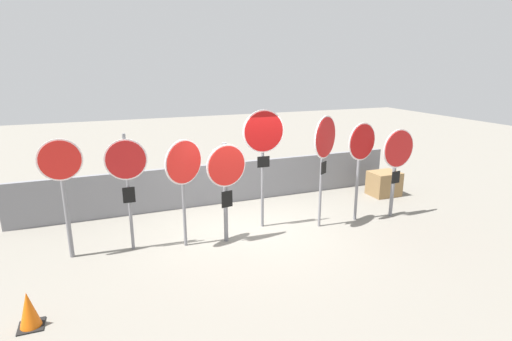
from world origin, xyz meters
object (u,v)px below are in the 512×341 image
at_px(stop_sign_4, 263,141).
at_px(traffic_cone_0, 29,310).
at_px(stop_sign_5, 325,145).
at_px(storage_crate, 384,184).
at_px(stop_sign_2, 184,169).
at_px(stop_sign_0, 62,176).
at_px(stop_sign_7, 397,157).
at_px(stop_sign_1, 127,169).
at_px(stop_sign_6, 361,149).
at_px(stop_sign_3, 226,176).

xyz_separation_m(stop_sign_4, traffic_cone_0, (-4.39, -2.08, -1.70)).
relative_size(stop_sign_5, storage_crate, 3.18).
height_order(stop_sign_2, traffic_cone_0, stop_sign_2).
bearing_deg(stop_sign_0, stop_sign_5, -11.02).
bearing_deg(stop_sign_7, storage_crate, 52.94).
xyz_separation_m(stop_sign_0, stop_sign_1, (1.11, -0.07, 0.03)).
relative_size(stop_sign_1, traffic_cone_0, 4.29).
bearing_deg(stop_sign_6, storage_crate, 21.98).
relative_size(stop_sign_1, stop_sign_7, 1.09).
bearing_deg(stop_sign_4, stop_sign_1, -175.74).
distance_m(stop_sign_0, stop_sign_1, 1.12).
bearing_deg(storage_crate, stop_sign_5, -154.44).
bearing_deg(stop_sign_1, stop_sign_0, 178.40).
bearing_deg(traffic_cone_0, stop_sign_0, 77.80).
height_order(stop_sign_1, stop_sign_2, stop_sign_1).
height_order(stop_sign_0, stop_sign_3, stop_sign_0).
distance_m(stop_sign_6, stop_sign_7, 0.99).
distance_m(stop_sign_1, traffic_cone_0, 2.87).
distance_m(traffic_cone_0, storage_crate, 8.93).
relative_size(stop_sign_0, stop_sign_7, 1.08).
distance_m(stop_sign_5, stop_sign_6, 0.99).
relative_size(stop_sign_7, storage_crate, 2.69).
xyz_separation_m(stop_sign_3, stop_sign_6, (3.19, -0.00, 0.29)).
distance_m(stop_sign_1, stop_sign_3, 1.90).
bearing_deg(stop_sign_0, stop_sign_7, -10.30).
relative_size(stop_sign_0, stop_sign_6, 1.00).
xyz_separation_m(stop_sign_0, stop_sign_4, (3.95, 0.04, 0.35)).
bearing_deg(storage_crate, traffic_cone_0, -160.64).
height_order(stop_sign_1, storage_crate, stop_sign_1).
height_order(stop_sign_1, traffic_cone_0, stop_sign_1).
relative_size(stop_sign_1, stop_sign_6, 1.00).
relative_size(stop_sign_1, stop_sign_3, 1.12).
relative_size(stop_sign_1, storage_crate, 2.93).
bearing_deg(stop_sign_1, stop_sign_5, -2.82).
bearing_deg(stop_sign_0, stop_sign_3, -13.98).
bearing_deg(stop_sign_0, storage_crate, 0.20).
bearing_deg(stop_sign_3, stop_sign_7, -11.97).
xyz_separation_m(stop_sign_2, traffic_cone_0, (-2.59, -1.75, -1.35)).
xyz_separation_m(stop_sign_1, stop_sign_7, (6.00, -0.42, -0.18)).
bearing_deg(stop_sign_5, storage_crate, -6.47).
distance_m(stop_sign_1, stop_sign_2, 1.06).
bearing_deg(stop_sign_3, storage_crate, 4.02).
bearing_deg(stop_sign_0, stop_sign_1, -10.06).
height_order(stop_sign_3, stop_sign_6, stop_sign_6).
bearing_deg(stop_sign_6, stop_sign_4, 155.09).
relative_size(stop_sign_1, stop_sign_4, 0.88).
height_order(stop_sign_0, stop_sign_4, stop_sign_4).
bearing_deg(traffic_cone_0, stop_sign_2, 34.00).
bearing_deg(storage_crate, stop_sign_6, -144.28).
height_order(traffic_cone_0, storage_crate, storage_crate).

